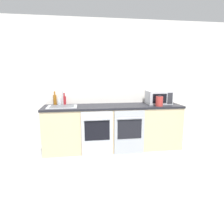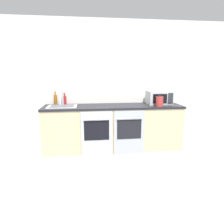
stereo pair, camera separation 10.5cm
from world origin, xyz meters
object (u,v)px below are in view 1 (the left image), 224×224
at_px(oven_right, 129,132).
at_px(kettle, 159,101).
at_px(bottle_red, 64,100).
at_px(microwave, 158,97).
at_px(bottle_clear, 60,101).
at_px(oven_left, 97,133).
at_px(sink, 62,106).
at_px(bottle_amber, 55,100).

bearing_deg(oven_right, kettle, 11.44).
xyz_separation_m(oven_right, bottle_red, (-1.22, 0.56, 0.56)).
distance_m(microwave, kettle, 0.29).
bearing_deg(bottle_clear, microwave, -4.61).
bearing_deg(oven_left, bottle_clear, 141.42).
bearing_deg(sink, kettle, -4.86).
distance_m(oven_left, bottle_red, 1.00).
relative_size(oven_left, kettle, 4.15).
height_order(microwave, bottle_amber, same).
bearing_deg(sink, bottle_red, 85.77).
bearing_deg(sink, bottle_clear, 104.86).
bearing_deg(oven_right, microwave, 29.67).
bearing_deg(oven_right, bottle_red, 155.44).
xyz_separation_m(microwave, bottle_amber, (-2.12, 0.20, -0.03)).
height_order(bottle_red, kettle, bottle_red).
bearing_deg(bottle_amber, oven_left, -36.99).
relative_size(oven_left, bottle_amber, 3.09).
height_order(microwave, kettle, microwave).
bearing_deg(oven_left, sink, 155.94).
xyz_separation_m(oven_left, oven_right, (0.61, 0.00, 0.00)).
bearing_deg(bottle_red, sink, -94.23).
bearing_deg(bottle_red, microwave, -4.65).
height_order(oven_right, bottle_clear, bottle_clear).
height_order(bottle_clear, kettle, kettle).
relative_size(bottle_red, kettle, 1.19).
height_order(bottle_red, bottle_clear, bottle_red).
xyz_separation_m(bottle_clear, kettle, (1.94, -0.44, 0.02)).
distance_m(bottle_amber, kettle, 2.09).
relative_size(bottle_clear, kettle, 0.92).
bearing_deg(microwave, bottle_red, 175.35).
distance_m(bottle_amber, sink, 0.38).
relative_size(bottle_amber, kettle, 1.35).
distance_m(oven_left, sink, 0.84).
bearing_deg(bottle_red, oven_left, -42.34).
relative_size(microwave, sink, 0.88).
height_order(microwave, sink, sink).
height_order(oven_left, microwave, microwave).
relative_size(oven_left, bottle_red, 3.50).
xyz_separation_m(oven_left, bottle_red, (-0.61, 0.56, 0.56)).
bearing_deg(bottle_clear, oven_right, -23.21).
relative_size(microwave, bottle_red, 2.01).
distance_m(bottle_red, sink, 0.29).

